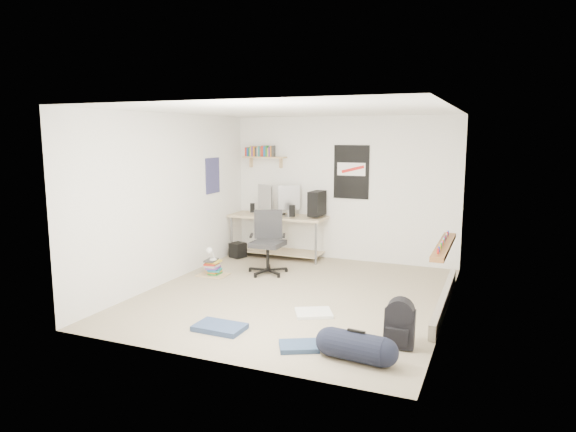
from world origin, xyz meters
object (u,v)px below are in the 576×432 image
at_px(duffel_bag, 356,347).
at_px(desk, 280,237).
at_px(book_stack, 213,266).
at_px(office_chair, 268,243).
at_px(backpack, 400,328).

bearing_deg(duffel_bag, desk, 129.82).
bearing_deg(book_stack, desk, 73.56).
xyz_separation_m(desk, office_chair, (0.29, -1.13, 0.12)).
height_order(desk, office_chair, office_chair).
bearing_deg(duffel_bag, book_stack, 150.05).
relative_size(desk, duffel_bag, 3.05).
distance_m(duffel_bag, book_stack, 3.59).
distance_m(desk, office_chair, 1.18).
bearing_deg(book_stack, office_chair, 29.88).
xyz_separation_m(office_chair, book_stack, (-0.75, -0.43, -0.34)).
height_order(office_chair, duffel_bag, office_chair).
bearing_deg(duffel_bag, office_chair, 136.34).
relative_size(office_chair, backpack, 2.46).
bearing_deg(office_chair, duffel_bag, -71.91).
xyz_separation_m(duffel_bag, book_stack, (-2.89, 2.14, 0.01)).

